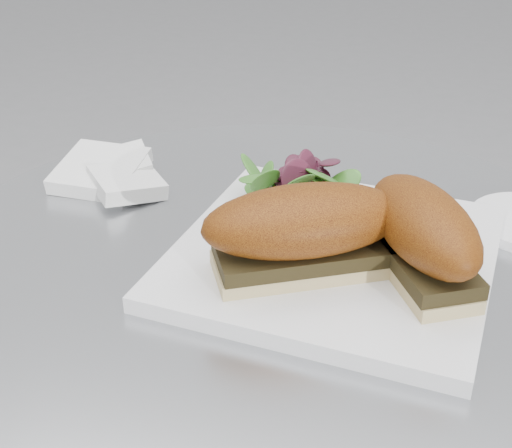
% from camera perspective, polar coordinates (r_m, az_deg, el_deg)
% --- Properties ---
extents(table, '(0.70, 0.70, 0.73)m').
position_cam_1_polar(table, '(0.84, 1.22, -16.89)').
color(table, '#B1B4B8').
rests_on(table, ground).
extents(plate, '(0.33, 0.33, 0.02)m').
position_cam_1_polar(plate, '(0.68, 6.27, -2.48)').
color(plate, white).
rests_on(plate, table).
extents(sandwich_left, '(0.20, 0.15, 0.08)m').
position_cam_1_polar(sandwich_left, '(0.62, 3.90, -0.42)').
color(sandwich_left, '#CFB381').
rests_on(sandwich_left, plate).
extents(sandwich_right, '(0.13, 0.17, 0.08)m').
position_cam_1_polar(sandwich_right, '(0.63, 13.17, -0.70)').
color(sandwich_right, '#CFB381').
rests_on(sandwich_right, plate).
extents(salad, '(0.10, 0.10, 0.05)m').
position_cam_1_polar(salad, '(0.74, 3.15, 3.54)').
color(salad, '#49882C').
rests_on(salad, plate).
extents(napkin, '(0.16, 0.16, 0.02)m').
position_cam_1_polar(napkin, '(0.83, -11.31, 3.34)').
color(napkin, white).
rests_on(napkin, table).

